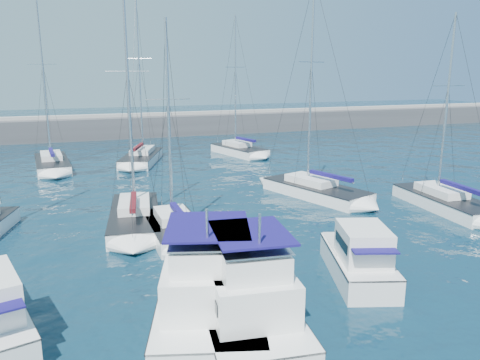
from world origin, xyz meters
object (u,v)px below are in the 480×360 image
object	(u,v)px
sailboat_mid_b	(135,217)
sailboat_mid_e	(445,202)
sailboat_mid_c	(175,229)
sailboat_back_a	(52,163)
motor_yacht_stbd_outer	(359,261)
sailboat_mid_d	(315,190)
motor_yacht_stbd_inner	(245,302)
motor_yacht_port_inner	(209,293)
sailboat_back_c	(239,150)
sailboat_back_b	(142,157)

from	to	relation	value
sailboat_mid_b	sailboat_mid_e	world-z (taller)	sailboat_mid_b
sailboat_mid_c	sailboat_back_a	size ratio (longest dim) A/B	0.78
motor_yacht_stbd_outer	sailboat_mid_d	distance (m)	15.05
motor_yacht_stbd_inner	sailboat_mid_d	xyz separation A→B (m)	(11.93, 16.48, -0.60)
sailboat_mid_b	sailboat_mid_e	size ratio (longest dim) A/B	1.12
motor_yacht_port_inner	sailboat_mid_b	bearing A→B (deg)	112.21
sailboat_mid_c	sailboat_back_c	size ratio (longest dim) A/B	0.80
sailboat_mid_c	sailboat_back_b	xyz separation A→B (m)	(1.35, 24.20, 0.02)
motor_yacht_stbd_inner	motor_yacht_stbd_outer	xyz separation A→B (m)	(6.67, 2.38, -0.19)
motor_yacht_port_inner	sailboat_back_b	world-z (taller)	sailboat_back_b
motor_yacht_stbd_outer	sailboat_mid_e	world-z (taller)	sailboat_mid_e
sailboat_mid_c	sailboat_back_a	xyz separation A→B (m)	(-7.72, 23.91, 0.01)
motor_yacht_stbd_inner	sailboat_back_a	size ratio (longest dim) A/B	0.53
sailboat_mid_c	sailboat_back_b	bearing A→B (deg)	85.88
motor_yacht_stbd_inner	motor_yacht_stbd_outer	world-z (taller)	motor_yacht_stbd_inner
sailboat_mid_b	sailboat_back_c	xyz separation A→B (m)	(14.93, 22.16, 0.02)
sailboat_mid_e	motor_yacht_port_inner	bearing A→B (deg)	-152.28
motor_yacht_port_inner	sailboat_mid_d	size ratio (longest dim) A/B	0.59
motor_yacht_stbd_outer	sailboat_mid_e	size ratio (longest dim) A/B	0.46
motor_yacht_stbd_inner	sailboat_mid_e	distance (m)	21.84
motor_yacht_stbd_outer	sailboat_mid_c	distance (m)	11.26
motor_yacht_stbd_inner	sailboat_mid_b	size ratio (longest dim) A/B	0.56
sailboat_mid_b	sailboat_mid_c	distance (m)	3.72
motor_yacht_stbd_inner	sailboat_mid_c	bearing A→B (deg)	99.36
sailboat_mid_b	sailboat_mid_d	xyz separation A→B (m)	(14.40, 2.27, 0.01)
sailboat_mid_c	motor_yacht_port_inner	bearing A→B (deg)	-94.43
sailboat_mid_b	sailboat_mid_e	distance (m)	22.00
sailboat_mid_c	sailboat_back_c	distance (m)	28.43
sailboat_mid_b	motor_yacht_port_inner	bearing A→B (deg)	-76.04
sailboat_mid_c	motor_yacht_stbd_inner	bearing A→B (deg)	-88.37
sailboat_mid_c	sailboat_back_a	bearing A→B (deg)	106.97
motor_yacht_port_inner	motor_yacht_stbd_outer	world-z (taller)	motor_yacht_port_inner
sailboat_back_a	sailboat_mid_e	bearing A→B (deg)	-46.98
sailboat_mid_e	motor_yacht_stbd_inner	bearing A→B (deg)	-148.22
sailboat_mid_d	sailboat_back_a	world-z (taller)	sailboat_mid_d
motor_yacht_stbd_inner	sailboat_mid_e	xyz separation A→B (m)	(19.20, 10.40, -0.62)
motor_yacht_stbd_inner	sailboat_back_c	distance (m)	38.45
motor_yacht_port_inner	motor_yacht_stbd_inner	bearing A→B (deg)	-31.29
sailboat_back_a	sailboat_back_c	xyz separation A→B (m)	(20.68, 1.40, 0.01)
motor_yacht_port_inner	sailboat_back_b	size ratio (longest dim) A/B	0.56
motor_yacht_stbd_inner	sailboat_mid_e	size ratio (longest dim) A/B	0.63
sailboat_mid_d	sailboat_mid_e	world-z (taller)	sailboat_mid_d
motor_yacht_port_inner	sailboat_mid_c	xyz separation A→B (m)	(0.61, 9.87, -0.61)
sailboat_back_a	sailboat_mid_c	bearing A→B (deg)	-77.21
sailboat_mid_d	sailboat_back_c	xyz separation A→B (m)	(0.54, 19.89, 0.01)
motor_yacht_port_inner	sailboat_mid_d	bearing A→B (deg)	65.76
motor_yacht_stbd_outer	sailboat_mid_d	xyz separation A→B (m)	(5.25, 14.10, -0.41)
sailboat_mid_c	sailboat_mid_e	xyz separation A→B (m)	(19.69, -0.66, -0.01)
sailboat_back_a	sailboat_back_b	distance (m)	9.07
sailboat_back_c	motor_yacht_stbd_inner	bearing A→B (deg)	-125.32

